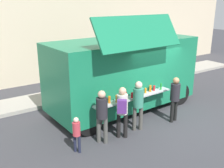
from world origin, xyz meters
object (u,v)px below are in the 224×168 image
at_px(customer_extra_browsing, 175,96).
at_px(child_near_queue, 77,132).
at_px(customer_mid_with_backpack, 122,108).
at_px(customer_rear_waiting, 102,112).
at_px(food_truck_main, 124,72).
at_px(trash_bin, 161,70).
at_px(customer_front_ordering, 138,102).

xyz_separation_m(customer_extra_browsing, child_near_queue, (-3.82, 0.13, -0.34)).
bearing_deg(child_near_queue, customer_mid_with_backpack, -33.82).
distance_m(customer_rear_waiting, child_near_queue, 0.96).
bearing_deg(customer_rear_waiting, food_truck_main, 0.60).
distance_m(customer_mid_with_backpack, child_near_queue, 1.60).
relative_size(customer_mid_with_backpack, customer_extra_browsing, 1.02).
distance_m(trash_bin, child_near_queue, 8.42).
relative_size(trash_bin, child_near_queue, 0.91).
relative_size(trash_bin, customer_rear_waiting, 0.58).
xyz_separation_m(customer_front_ordering, child_near_queue, (-2.32, -0.09, -0.37)).
height_order(trash_bin, customer_extra_browsing, customer_extra_browsing).
height_order(customer_front_ordering, customer_extra_browsing, customer_front_ordering).
distance_m(customer_mid_with_backpack, customer_extra_browsing, 2.27).
relative_size(food_truck_main, customer_rear_waiting, 3.50).
bearing_deg(trash_bin, customer_rear_waiting, -147.60).
relative_size(food_truck_main, customer_front_ordering, 3.46).
bearing_deg(customer_front_ordering, child_near_queue, 113.40).
distance_m(food_truck_main, customer_rear_waiting, 2.80).
xyz_separation_m(trash_bin, customer_rear_waiting, (-6.44, -4.09, 0.52)).
distance_m(trash_bin, customer_front_ordering, 6.46).
xyz_separation_m(customer_front_ordering, customer_rear_waiting, (-1.43, -0.04, -0.01)).
height_order(customer_mid_with_backpack, customer_extra_browsing, customer_mid_with_backpack).
distance_m(customer_front_ordering, customer_extra_browsing, 1.52).
bearing_deg(customer_front_ordering, customer_rear_waiting, 112.73).
relative_size(trash_bin, customer_extra_browsing, 0.60).
height_order(customer_rear_waiting, child_near_queue, customer_rear_waiting).
xyz_separation_m(food_truck_main, trash_bin, (4.33, 2.32, -1.04)).
xyz_separation_m(customer_front_ordering, customer_extra_browsing, (1.51, -0.22, -0.04)).
height_order(customer_front_ordering, customer_mid_with_backpack, customer_front_ordering).
distance_m(customer_mid_with_backpack, customer_rear_waiting, 0.68).
xyz_separation_m(customer_front_ordering, customer_mid_with_backpack, (-0.76, -0.15, 0.01)).
distance_m(food_truck_main, trash_bin, 5.03).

